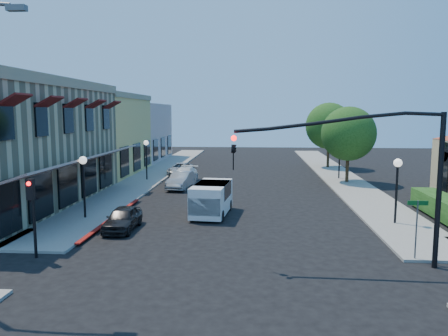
# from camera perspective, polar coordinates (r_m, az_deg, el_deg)

# --- Properties ---
(ground) EXTENTS (120.00, 120.00, 0.00)m
(ground) POSITION_cam_1_polar(r_m,az_deg,el_deg) (16.50, 0.28, -13.96)
(ground) COLOR black
(ground) RESTS_ON ground
(sidewalk_left) EXTENTS (3.50, 50.00, 0.12)m
(sidewalk_left) POSITION_cam_1_polar(r_m,az_deg,el_deg) (43.87, -8.76, -0.56)
(sidewalk_left) COLOR gray
(sidewalk_left) RESTS_ON ground
(sidewalk_right) EXTENTS (3.50, 50.00, 0.12)m
(sidewalk_right) POSITION_cam_1_polar(r_m,az_deg,el_deg) (43.45, 14.36, -0.78)
(sidewalk_right) COLOR gray
(sidewalk_right) RESTS_ON ground
(curb_red_strip) EXTENTS (0.25, 10.00, 0.06)m
(curb_red_strip) POSITION_cam_1_polar(r_m,az_deg,el_deg) (25.38, -14.28, -6.58)
(curb_red_strip) COLOR maroon
(curb_red_strip) RESTS_ON ground
(yellow_stucco_building) EXTENTS (10.00, 12.00, 7.60)m
(yellow_stucco_building) POSITION_cam_1_polar(r_m,az_deg,el_deg) (44.59, -17.65, 4.14)
(yellow_stucco_building) COLOR #DDBE63
(yellow_stucco_building) RESTS_ON ground
(pink_stucco_building) EXTENTS (10.00, 12.00, 7.00)m
(pink_stucco_building) POSITION_cam_1_polar(r_m,az_deg,el_deg) (55.91, -13.08, 4.55)
(pink_stucco_building) COLOR #D6A7A1
(pink_stucco_building) RESTS_ON ground
(hedge) EXTENTS (1.40, 8.00, 1.10)m
(hedge) POSITION_cam_1_polar(r_m,az_deg,el_deg) (27.24, 27.26, -6.22)
(hedge) COLOR #1A4313
(hedge) RESTS_ON ground
(street_tree_a) EXTENTS (4.56, 4.56, 6.48)m
(street_tree_a) POSITION_cam_1_polar(r_m,az_deg,el_deg) (38.19, 15.94, 4.32)
(street_tree_a) COLOR #372516
(street_tree_a) RESTS_ON ground
(street_tree_b) EXTENTS (4.94, 4.94, 7.02)m
(street_tree_b) POSITION_cam_1_polar(r_m,az_deg,el_deg) (48.00, 13.54, 5.37)
(street_tree_b) COLOR #372516
(street_tree_b) RESTS_ON ground
(signal_mast_arm) EXTENTS (8.01, 0.39, 6.00)m
(signal_mast_arm) POSITION_cam_1_polar(r_m,az_deg,el_deg) (17.62, 20.01, 0.67)
(signal_mast_arm) COLOR black
(signal_mast_arm) RESTS_ON ground
(secondary_signal) EXTENTS (0.28, 0.42, 3.32)m
(secondary_signal) POSITION_cam_1_polar(r_m,az_deg,el_deg) (19.39, -23.78, -4.23)
(secondary_signal) COLOR black
(secondary_signal) RESTS_ON ground
(street_name_sign) EXTENTS (0.80, 0.06, 2.50)m
(street_name_sign) POSITION_cam_1_polar(r_m,az_deg,el_deg) (19.18, 23.88, -6.25)
(street_name_sign) COLOR #595B5E
(street_name_sign) RESTS_ON ground
(lamppost_left_near) EXTENTS (0.44, 0.44, 3.57)m
(lamppost_left_near) POSITION_cam_1_polar(r_m,az_deg,el_deg) (25.43, -17.90, -0.40)
(lamppost_left_near) COLOR black
(lamppost_left_near) RESTS_ON ground
(lamppost_left_far) EXTENTS (0.44, 0.44, 3.57)m
(lamppost_left_far) POSITION_cam_1_polar(r_m,az_deg,el_deg) (38.68, -10.13, 2.36)
(lamppost_left_far) COLOR black
(lamppost_left_far) RESTS_ON ground
(lamppost_right_near) EXTENTS (0.44, 0.44, 3.57)m
(lamppost_right_near) POSITION_cam_1_polar(r_m,az_deg,el_deg) (24.72, 21.70, -0.78)
(lamppost_right_near) COLOR black
(lamppost_right_near) RESTS_ON ground
(lamppost_right_far) EXTENTS (0.44, 0.44, 3.57)m
(lamppost_right_far) POSITION_cam_1_polar(r_m,az_deg,el_deg) (40.18, 14.88, 2.41)
(lamppost_right_far) COLOR black
(lamppost_right_far) RESTS_ON ground
(white_van) EXTENTS (2.21, 4.37, 1.87)m
(white_van) POSITION_cam_1_polar(r_m,az_deg,el_deg) (25.49, -1.64, -3.80)
(white_van) COLOR white
(white_van) RESTS_ON ground
(parked_car_a) EXTENTS (1.42, 3.50, 1.19)m
(parked_car_a) POSITION_cam_1_polar(r_m,az_deg,el_deg) (23.03, -13.09, -6.44)
(parked_car_a) COLOR black
(parked_car_a) RESTS_ON ground
(parked_car_b) EXTENTS (1.89, 4.20, 1.34)m
(parked_car_b) POSITION_cam_1_polar(r_m,az_deg,el_deg) (34.53, -5.61, -1.60)
(parked_car_b) COLOR #A3A4A8
(parked_car_b) RESTS_ON ground
(parked_car_c) EXTENTS (2.13, 4.50, 1.27)m
(parked_car_c) POSITION_cam_1_polar(r_m,az_deg,el_deg) (37.57, -5.20, -0.93)
(parked_car_c) COLOR silver
(parked_car_c) RESTS_ON ground
(parked_car_d) EXTENTS (2.27, 4.21, 1.12)m
(parked_car_d) POSITION_cam_1_polar(r_m,az_deg,el_deg) (42.32, -5.71, -0.11)
(parked_car_d) COLOR #A1A3A6
(parked_car_d) RESTS_ON ground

